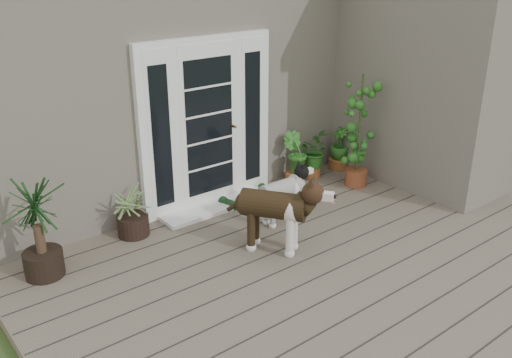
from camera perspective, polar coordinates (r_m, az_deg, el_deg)
deck at (r=6.05m, az=8.83°, el=-9.25°), size 6.20×4.60×0.12m
house_main at (r=8.75m, az=-11.58°, el=11.07°), size 7.40×4.00×3.10m
house_wing at (r=8.31m, az=17.83°, el=9.87°), size 1.60×2.40×3.10m
door_unit at (r=7.01m, az=-4.99°, el=5.64°), size 1.90×0.14×2.15m
door_step at (r=7.23m, az=-3.83°, el=-2.71°), size 1.60×0.40×0.05m
brindle_dog at (r=6.06m, az=1.77°, el=-3.93°), size 0.88×1.02×0.80m
white_dog at (r=6.73m, az=2.55°, el=-2.02°), size 0.74×0.32×0.62m
spider_plant at (r=6.56m, az=-12.60°, el=-3.06°), size 0.66×0.66×0.65m
yucca at (r=5.93m, az=-21.42°, el=-4.69°), size 0.81×0.81×1.09m
herb_a at (r=8.10m, az=5.82°, el=2.14°), size 0.65×0.65×0.59m
herb_b at (r=7.88m, az=3.99°, el=1.42°), size 0.50×0.50×0.54m
herb_c at (r=8.49m, az=8.48°, el=2.66°), size 0.34×0.34×0.50m
sapling at (r=7.74m, az=10.52°, el=5.00°), size 0.63×0.63×1.64m
clog_left at (r=7.23m, az=-2.80°, el=-2.48°), size 0.22×0.35×0.10m
clog_right at (r=7.61m, az=0.77°, el=-1.13°), size 0.25×0.32×0.09m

